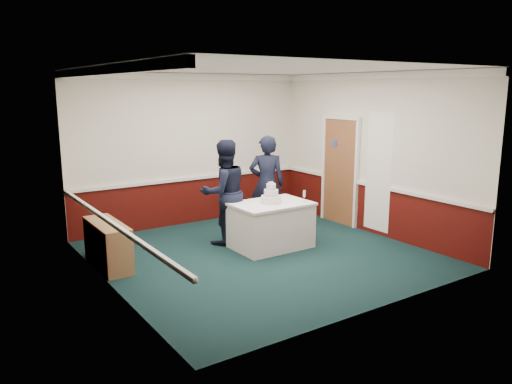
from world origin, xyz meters
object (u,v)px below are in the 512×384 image
cake_table (271,225)px  person_woman (267,184)px  cake_knife (276,205)px  sideboard (108,245)px  wedding_cake (271,196)px  champagne_flute (304,194)px  person_man (224,192)px

cake_table → person_woman: (0.53, 0.88, 0.52)m
cake_knife → person_woman: bearing=60.8°
person_woman → sideboard: bearing=38.9°
wedding_cake → champagne_flute: 0.57m
sideboard → cake_knife: 2.77m
cake_knife → champagne_flute: 0.55m
wedding_cake → person_woman: bearing=59.1°
sideboard → wedding_cake: wedding_cake is taller
person_man → person_woman: person_woman is taller
sideboard → wedding_cake: 2.76m
wedding_cake → cake_knife: 0.23m
cake_table → person_man: 1.00m
champagne_flute → person_woman: size_ratio=0.11×
wedding_cake → cake_knife: (-0.03, -0.20, -0.11)m
champagne_flute → cake_table: bearing=150.8°
cake_table → wedding_cake: bearing=90.0°
cake_knife → champagne_flute: size_ratio=1.07×
person_man → cake_knife: bearing=122.4°
sideboard → person_man: size_ratio=0.65×
sideboard → cake_table: (2.64, -0.60, 0.05)m
champagne_flute → person_woman: 1.16m
person_man → person_woman: size_ratio=1.00×
wedding_cake → cake_table: bearing=-90.0°
person_woman → champagne_flute: bearing=122.7°
cake_knife → person_man: bearing=118.7°
cake_table → champagne_flute: size_ratio=6.44×
cake_knife → person_man: person_man is taller
person_man → wedding_cake: bearing=131.0°
champagne_flute → person_man: (-1.04, 0.94, -0.01)m
wedding_cake → person_woman: 1.02m
cake_table → champagne_flute: (0.50, -0.28, 0.53)m
wedding_cake → champagne_flute: size_ratio=1.78×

